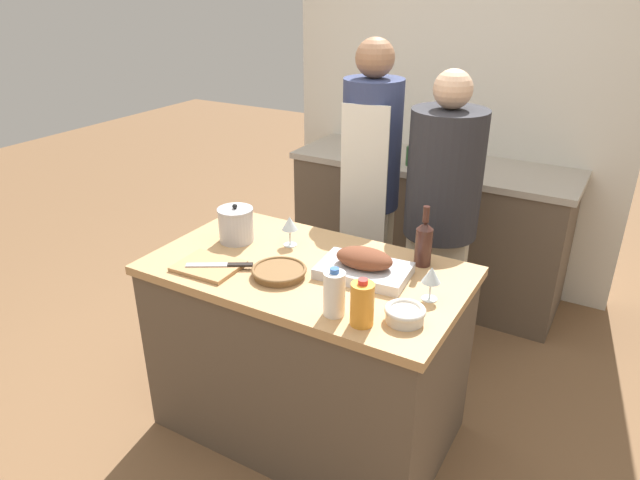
% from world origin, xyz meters
% --- Properties ---
extents(ground_plane, '(12.00, 12.00, 0.00)m').
position_xyz_m(ground_plane, '(0.00, 0.00, 0.00)').
color(ground_plane, brown).
extents(kitchen_island, '(1.36, 0.78, 0.87)m').
position_xyz_m(kitchen_island, '(0.00, 0.00, 0.44)').
color(kitchen_island, brown).
rests_on(kitchen_island, ground_plane).
extents(back_counter, '(1.82, 0.60, 0.93)m').
position_xyz_m(back_counter, '(0.00, 1.57, 0.46)').
color(back_counter, brown).
rests_on(back_counter, ground_plane).
extents(back_wall, '(2.32, 0.10, 2.55)m').
position_xyz_m(back_wall, '(0.00, 1.92, 1.27)').
color(back_wall, silver).
rests_on(back_wall, ground_plane).
extents(roasting_pan, '(0.39, 0.27, 0.12)m').
position_xyz_m(roasting_pan, '(0.25, 0.05, 0.92)').
color(roasting_pan, '#BCBCC1').
rests_on(roasting_pan, kitchen_island).
extents(wicker_basket, '(0.23, 0.23, 0.04)m').
position_xyz_m(wicker_basket, '(-0.05, -0.13, 0.89)').
color(wicker_basket, brown).
rests_on(wicker_basket, kitchen_island).
extents(cutting_board, '(0.27, 0.22, 0.02)m').
position_xyz_m(cutting_board, '(-0.36, -0.22, 0.88)').
color(cutting_board, '#AD7F51').
rests_on(cutting_board, kitchen_island).
extents(stock_pot, '(0.17, 0.17, 0.19)m').
position_xyz_m(stock_pot, '(-0.42, 0.06, 0.95)').
color(stock_pot, '#B7B7BC').
rests_on(stock_pot, kitchen_island).
extents(mixing_bowl, '(0.15, 0.15, 0.06)m').
position_xyz_m(mixing_bowl, '(0.53, -0.19, 0.90)').
color(mixing_bowl, beige).
rests_on(mixing_bowl, kitchen_island).
extents(juice_jug, '(0.09, 0.09, 0.18)m').
position_xyz_m(juice_jug, '(0.40, -0.28, 0.96)').
color(juice_jug, orange).
rests_on(juice_jug, kitchen_island).
extents(milk_jug, '(0.08, 0.08, 0.19)m').
position_xyz_m(milk_jug, '(0.28, -0.27, 0.96)').
color(milk_jug, white).
rests_on(milk_jug, kitchen_island).
extents(wine_bottle_green, '(0.07, 0.07, 0.27)m').
position_xyz_m(wine_bottle_green, '(0.42, 0.27, 0.98)').
color(wine_bottle_green, '#381E19').
rests_on(wine_bottle_green, kitchen_island).
extents(wine_glass_left, '(0.07, 0.07, 0.14)m').
position_xyz_m(wine_glass_left, '(0.55, 0.01, 0.97)').
color(wine_glass_left, silver).
rests_on(wine_glass_left, kitchen_island).
extents(wine_glass_right, '(0.07, 0.07, 0.14)m').
position_xyz_m(wine_glass_right, '(-0.18, 0.15, 0.98)').
color(wine_glass_right, silver).
rests_on(wine_glass_right, kitchen_island).
extents(knife_chef, '(0.26, 0.17, 0.01)m').
position_xyz_m(knife_chef, '(-0.30, -0.20, 0.89)').
color(knife_chef, '#B7B7BC').
rests_on(knife_chef, cutting_board).
extents(condiment_bottle_tall, '(0.07, 0.07, 0.14)m').
position_xyz_m(condiment_bottle_tall, '(-0.10, 1.42, 0.99)').
color(condiment_bottle_tall, '#234C28').
rests_on(condiment_bottle_tall, back_counter).
extents(condiment_bottle_short, '(0.06, 0.06, 0.14)m').
position_xyz_m(condiment_bottle_short, '(-0.06, 1.54, 0.99)').
color(condiment_bottle_short, maroon).
rests_on(condiment_bottle_short, back_counter).
extents(person_cook_aproned, '(0.32, 0.34, 1.74)m').
position_xyz_m(person_cook_aproned, '(-0.12, 0.87, 0.97)').
color(person_cook_aproned, beige).
rests_on(person_cook_aproned, ground_plane).
extents(person_cook_guest, '(0.38, 0.38, 1.62)m').
position_xyz_m(person_cook_guest, '(0.31, 0.82, 0.89)').
color(person_cook_guest, beige).
rests_on(person_cook_guest, ground_plane).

